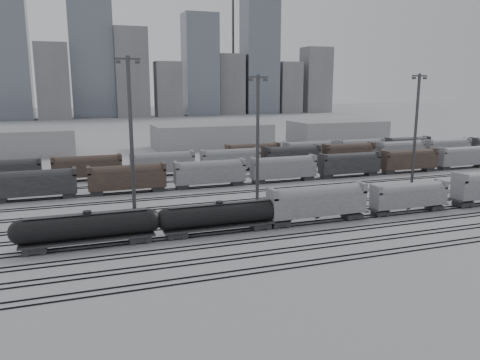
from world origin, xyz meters
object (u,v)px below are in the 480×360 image
object	(u,v)px
tank_car_b	(220,216)
light_mast_c	(258,136)
hopper_car_a	(317,201)
tank_car_a	(88,227)
hopper_car_b	(409,195)

from	to	relation	value
tank_car_b	light_mast_c	world-z (taller)	light_mast_c
hopper_car_a	light_mast_c	size ratio (longest dim) A/B	0.70
tank_car_b	tank_car_a	bearing A→B (deg)	180.00
hopper_car_a	hopper_car_b	xyz separation A→B (m)	(17.30, 0.00, -0.47)
light_mast_c	hopper_car_b	bearing A→B (deg)	-35.99
tank_car_a	light_mast_c	xyz separation A→B (m)	(29.99, 15.35, 9.41)
tank_car_a	hopper_car_a	distance (m)	33.83
hopper_car_b	light_mast_c	world-z (taller)	light_mast_c
tank_car_a	hopper_car_a	xyz separation A→B (m)	(33.82, 0.00, 0.80)
tank_car_b	hopper_car_b	bearing A→B (deg)	0.00
hopper_car_b	light_mast_c	bearing A→B (deg)	144.01
tank_car_a	tank_car_b	bearing A→B (deg)	0.00
hopper_car_a	light_mast_c	distance (m)	18.01
hopper_car_a	tank_car_a	bearing A→B (deg)	180.00
tank_car_b	hopper_car_b	size ratio (longest dim) A/B	1.32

